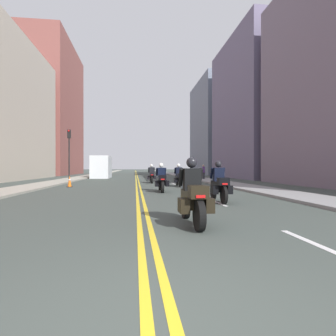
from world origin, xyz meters
TOP-DOWN VIEW (x-y plane):
  - ground_plane at (0.00, 48.00)m, footprint 264.00×264.00m
  - sidewalk_left at (-7.12, 48.00)m, footprint 2.38×144.00m
  - sidewalk_right at (7.12, 48.00)m, footprint 2.38×144.00m
  - centreline_yellow_inner at (-0.12, 48.00)m, footprint 0.12×132.00m
  - centreline_yellow_outer at (0.12, 48.00)m, footprint 0.12×132.00m
  - lane_dashes_white at (2.96, 29.00)m, footprint 0.14×56.40m
  - building_right_1 at (15.90, 30.99)m, footprint 8.38×14.81m
  - building_left_2 at (-15.58, 50.24)m, footprint 7.73×18.86m
  - building_right_2 at (15.67, 47.98)m, footprint 7.92×14.65m
  - motorcycle_0 at (1.13, 3.99)m, footprint 0.77×2.15m
  - motorcycle_1 at (3.06, 7.95)m, footprint 0.77×2.13m
  - motorcycle_2 at (1.23, 12.62)m, footprint 0.76×2.23m
  - motorcycle_3 at (2.87, 16.57)m, footprint 0.77×2.24m
  - motorcycle_4 at (1.20, 21.04)m, footprint 0.76×2.19m
  - traffic_cone_1 at (-4.74, 17.03)m, footprint 0.32×0.32m
  - traffic_light_near at (-6.33, 23.61)m, footprint 0.28×0.38m
  - pedestrian_0 at (7.22, 26.39)m, footprint 0.26×0.38m
  - parked_truck at (-4.53, 33.66)m, footprint 2.20×6.50m

SIDE VIEW (x-z plane):
  - ground_plane at x=0.00m, z-range 0.00..0.00m
  - centreline_yellow_inner at x=-0.12m, z-range 0.00..0.01m
  - centreline_yellow_outer at x=0.12m, z-range 0.00..0.01m
  - lane_dashes_white at x=2.96m, z-range 0.00..0.01m
  - sidewalk_left at x=-7.12m, z-range 0.00..0.12m
  - sidewalk_right at x=7.12m, z-range 0.00..0.12m
  - traffic_cone_1 at x=-4.74m, z-range 0.00..0.80m
  - motorcycle_2 at x=1.23m, z-range -0.16..1.46m
  - motorcycle_0 at x=1.13m, z-range -0.16..1.46m
  - motorcycle_4 at x=1.20m, z-range -0.16..1.49m
  - motorcycle_3 at x=2.87m, z-range -0.16..1.48m
  - motorcycle_1 at x=3.06m, z-range -0.14..1.49m
  - pedestrian_0 at x=7.22m, z-range 0.02..1.68m
  - parked_truck at x=-4.53m, z-range -0.13..2.67m
  - traffic_light_near at x=-6.33m, z-range 0.93..5.81m
  - building_right_2 at x=15.67m, z-range 0.00..17.76m
  - building_right_1 at x=15.90m, z-range 0.00..17.95m
  - building_left_2 at x=-15.58m, z-range 0.00..24.14m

